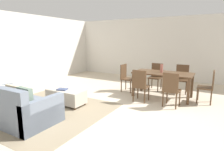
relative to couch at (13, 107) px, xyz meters
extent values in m
plane|color=beige|center=(1.82, 1.08, -0.30)|extent=(10.80, 10.80, 0.00)
cube|color=silver|center=(1.82, 6.08, 1.05)|extent=(9.00, 0.12, 2.70)
cube|color=silver|center=(-2.68, 1.58, 1.05)|extent=(0.12, 11.00, 2.70)
cube|color=gray|center=(0.14, 0.69, -0.29)|extent=(3.00, 2.80, 0.01)
cube|color=slate|center=(0.00, 0.06, -0.09)|extent=(1.95, 1.00, 0.42)
cube|color=slate|center=(0.90, 0.06, 0.01)|extent=(0.14, 1.00, 0.62)
cube|color=silver|center=(-0.19, -0.10, 0.31)|extent=(0.37, 0.13, 0.37)
cube|color=beige|center=(0.19, -0.08, 0.33)|extent=(0.41, 0.13, 0.41)
cube|color=slate|center=(0.56, -0.08, 0.33)|extent=(0.41, 0.11, 0.40)
cube|color=#B7AD9E|center=(0.28, 1.33, -0.06)|extent=(1.06, 0.50, 0.35)
cylinder|color=#513823|center=(-0.20, 1.53, -0.27)|extent=(0.05, 0.05, 0.06)
cylinder|color=#513823|center=(0.76, 1.53, -0.27)|extent=(0.05, 0.05, 0.06)
cylinder|color=#513823|center=(-0.20, 1.13, -0.27)|extent=(0.05, 0.05, 0.06)
cylinder|color=#513823|center=(0.76, 1.13, -0.27)|extent=(0.05, 0.05, 0.06)
cube|color=#513823|center=(2.36, 3.32, 0.44)|extent=(1.73, 0.86, 0.04)
cube|color=#513823|center=(1.55, 3.69, 0.06)|extent=(0.07, 0.07, 0.72)
cube|color=#513823|center=(3.16, 3.69, 0.06)|extent=(0.07, 0.07, 0.72)
cube|color=#513823|center=(1.55, 2.95, 0.06)|extent=(0.07, 0.07, 0.72)
cube|color=#513823|center=(3.16, 2.95, 0.06)|extent=(0.07, 0.07, 0.72)
cube|color=#513823|center=(1.94, 2.61, 0.13)|extent=(0.40, 0.40, 0.04)
cube|color=#513823|center=(1.94, 2.43, 0.39)|extent=(0.40, 0.04, 0.47)
cylinder|color=#513823|center=(1.77, 2.78, -0.09)|extent=(0.04, 0.04, 0.41)
cylinder|color=#513823|center=(2.11, 2.78, -0.09)|extent=(0.04, 0.04, 0.41)
cylinder|color=#513823|center=(1.77, 2.44, -0.09)|extent=(0.04, 0.04, 0.41)
cylinder|color=#513823|center=(2.11, 2.44, -0.09)|extent=(0.04, 0.04, 0.41)
cube|color=#513823|center=(2.80, 2.60, 0.13)|extent=(0.43, 0.43, 0.04)
cube|color=#513823|center=(2.78, 2.42, 0.39)|extent=(0.40, 0.07, 0.47)
cylinder|color=#513823|center=(2.64, 2.78, -0.09)|extent=(0.04, 0.04, 0.41)
cylinder|color=#513823|center=(2.98, 2.76, -0.09)|extent=(0.04, 0.04, 0.41)
cylinder|color=#513823|center=(2.61, 2.45, -0.09)|extent=(0.04, 0.04, 0.41)
cylinder|color=#513823|center=(2.95, 2.42, -0.09)|extent=(0.04, 0.04, 0.41)
cube|color=#513823|center=(1.92, 4.01, 0.13)|extent=(0.42, 0.42, 0.04)
cube|color=#513823|center=(1.92, 4.19, 0.39)|extent=(0.40, 0.06, 0.47)
cylinder|color=#513823|center=(2.08, 3.83, -0.09)|extent=(0.04, 0.04, 0.41)
cylinder|color=#513823|center=(1.74, 3.85, -0.09)|extent=(0.04, 0.04, 0.41)
cylinder|color=#513823|center=(2.09, 4.17, -0.09)|extent=(0.04, 0.04, 0.41)
cylinder|color=#513823|center=(1.75, 4.19, -0.09)|extent=(0.04, 0.04, 0.41)
cube|color=#513823|center=(2.78, 4.07, 0.13)|extent=(0.43, 0.43, 0.04)
cube|color=#513823|center=(2.77, 4.25, 0.39)|extent=(0.40, 0.07, 0.47)
cylinder|color=#513823|center=(2.96, 3.91, -0.09)|extent=(0.04, 0.04, 0.41)
cylinder|color=#513823|center=(2.63, 3.88, -0.09)|extent=(0.04, 0.04, 0.41)
cylinder|color=#513823|center=(2.94, 4.25, -0.09)|extent=(0.04, 0.04, 0.41)
cylinder|color=#513823|center=(2.60, 4.22, -0.09)|extent=(0.04, 0.04, 0.41)
cube|color=#513823|center=(3.53, 3.35, 0.13)|extent=(0.41, 0.41, 0.04)
cube|color=#513823|center=(3.71, 3.35, 0.39)|extent=(0.05, 0.40, 0.47)
cylinder|color=#513823|center=(3.36, 3.18, -0.09)|extent=(0.04, 0.04, 0.41)
cylinder|color=#513823|center=(3.36, 3.52, -0.09)|extent=(0.04, 0.04, 0.41)
cylinder|color=#513823|center=(3.70, 3.18, -0.09)|extent=(0.04, 0.04, 0.41)
cylinder|color=#513823|center=(3.70, 3.52, -0.09)|extent=(0.04, 0.04, 0.41)
cube|color=#513823|center=(1.19, 3.35, 0.13)|extent=(0.40, 0.40, 0.04)
cube|color=#513823|center=(1.01, 3.35, 0.39)|extent=(0.04, 0.40, 0.47)
cylinder|color=#513823|center=(1.36, 3.52, -0.09)|extent=(0.04, 0.04, 0.41)
cylinder|color=#513823|center=(1.36, 3.18, -0.09)|extent=(0.04, 0.04, 0.41)
cylinder|color=#513823|center=(1.02, 3.52, -0.09)|extent=(0.04, 0.04, 0.41)
cylinder|color=#513823|center=(1.02, 3.18, -0.09)|extent=(0.04, 0.04, 0.41)
cylinder|color=#B26659|center=(2.31, 3.32, 0.59)|extent=(0.08, 0.08, 0.24)
cube|color=#3F4C72|center=(0.22, 1.26, 0.13)|extent=(0.30, 0.26, 0.03)
camera|label=1|loc=(3.78, -2.27, 1.44)|focal=29.90mm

